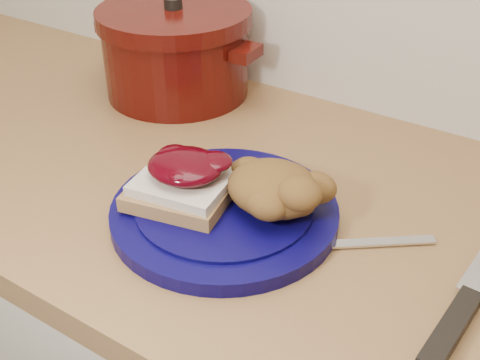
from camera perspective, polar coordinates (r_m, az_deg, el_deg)
The scene contains 7 objects.
plate at distance 0.75m, azimuth -1.48°, elevation -3.06°, with size 0.28×0.28×0.02m, color #070439.
sandwich at distance 0.74m, azimuth -5.42°, elevation -0.01°, with size 0.14×0.13×0.06m.
stuffing_mound at distance 0.72m, azimuth 3.25°, elevation -0.77°, with size 0.12×0.10×0.06m, color brown.
chef_knife at distance 0.67m, azimuth 20.63°, elevation -11.00°, with size 0.05×0.32×0.02m.
butter_knife at distance 0.73m, azimuth 11.34°, elevation -5.88°, with size 0.18×0.01×0.00m, color silver.
dutch_oven at distance 1.05m, azimuth -6.08°, elevation 12.07°, with size 0.31×0.27×0.17m.
pepper_grinder at distance 1.10m, azimuth -6.22°, elevation 12.39°, with size 0.07×0.07×0.13m.
Camera 1 is at (0.35, 0.93, 1.35)m, focal length 45.00 mm.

